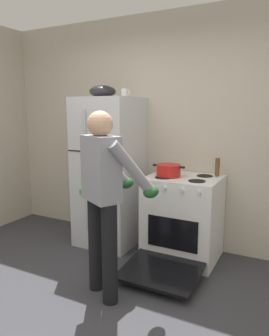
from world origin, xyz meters
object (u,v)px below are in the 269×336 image
stove_range (182,219)px  mixing_bowl (103,91)px  refrigerator (110,172)px  pepper_mill (217,167)px  red_pot (168,170)px  coffee_mug (125,93)px  person_cook (105,189)px

stove_range → mixing_bowl: size_ratio=3.99×
refrigerator → pepper_mill: 1.25m
red_pot → mixing_bowl: 1.20m
red_pot → pepper_mill: 0.52m
red_pot → coffee_mug: size_ratio=3.21×
red_pot → pepper_mill: pepper_mill is taller
mixing_bowl → person_cook: bearing=-56.7°
refrigerator → mixing_bowl: bearing=179.8°
stove_range → red_pot: red_pot is taller
stove_range → red_pot: size_ratio=3.39×
refrigerator → pepper_mill: (1.23, 0.20, 0.13)m
person_cook → pepper_mill: 1.37m
red_pot → pepper_mill: (0.46, 0.25, 0.03)m
mixing_bowl → stove_range: bearing=-1.0°
refrigerator → coffee_mug: 0.94m
stove_range → coffee_mug: (-0.75, 0.07, 1.35)m
refrigerator → coffee_mug: bearing=15.4°
coffee_mug → red_pot: bearing=-9.6°
refrigerator → stove_range: refrigerator is taller
stove_range → red_pot: bearing=-168.6°
coffee_mug → pepper_mill: coffee_mug is taller
coffee_mug → mixing_bowl: (-0.26, -0.05, 0.02)m
red_pot → stove_range: bearing=11.4°
refrigerator → stove_range: size_ratio=1.44×
coffee_mug → refrigerator: bearing=-164.6°
red_pot → pepper_mill: bearing=28.5°
red_pot → mixing_bowl: size_ratio=1.18×
refrigerator → red_pot: refrigerator is taller
coffee_mug → mixing_bowl: size_ratio=0.37×
red_pot → mixing_bowl: (-0.85, 0.05, 0.84)m
coffee_mug → pepper_mill: size_ratio=0.59×
person_cook → red_pot: bearing=79.0°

